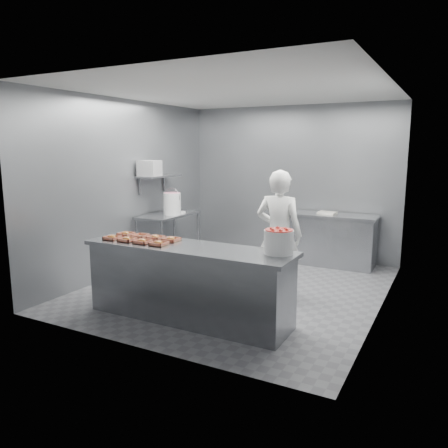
{
  "coord_description": "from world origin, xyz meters",
  "views": [
    {
      "loc": [
        2.72,
        -5.57,
        2.05
      ],
      "look_at": [
        -0.12,
        -0.2,
        0.97
      ],
      "focal_mm": 35.0,
      "sensor_mm": 36.0,
      "label": 1
    }
  ],
  "objects_px": {
    "prep_table": "(169,231)",
    "tray_7": "(171,239)",
    "service_counter": "(188,282)",
    "strawberry_tub": "(279,241)",
    "back_counter": "(332,240)",
    "glaze_bucket": "(172,203)",
    "tray_0": "(112,238)",
    "tray_6": "(156,237)",
    "tray_1": "(127,239)",
    "tray_4": "(126,234)",
    "tray_5": "(141,236)",
    "tray_3": "(159,243)",
    "tray_2": "(143,241)",
    "worker": "(279,234)",
    "appliance": "(150,168)"
  },
  "relations": [
    {
      "from": "tray_3",
      "to": "tray_7",
      "type": "relative_size",
      "value": 1.0
    },
    {
      "from": "prep_table",
      "to": "tray_7",
      "type": "bearing_deg",
      "value": -53.85
    },
    {
      "from": "tray_6",
      "to": "strawberry_tub",
      "type": "distance_m",
      "value": 1.64
    },
    {
      "from": "back_counter",
      "to": "tray_6",
      "type": "distance_m",
      "value": 3.48
    },
    {
      "from": "tray_3",
      "to": "tray_7",
      "type": "xyz_separation_m",
      "value": [
        0.0,
        0.26,
        0.0
      ]
    },
    {
      "from": "service_counter",
      "to": "strawberry_tub",
      "type": "relative_size",
      "value": 8.04
    },
    {
      "from": "service_counter",
      "to": "tray_3",
      "type": "height_order",
      "value": "tray_3"
    },
    {
      "from": "tray_0",
      "to": "worker",
      "type": "xyz_separation_m",
      "value": [
        1.7,
        1.39,
        -0.05
      ]
    },
    {
      "from": "back_counter",
      "to": "strawberry_tub",
      "type": "height_order",
      "value": "strawberry_tub"
    },
    {
      "from": "tray_7",
      "to": "glaze_bucket",
      "type": "relative_size",
      "value": 0.41
    },
    {
      "from": "tray_0",
      "to": "glaze_bucket",
      "type": "xyz_separation_m",
      "value": [
        -0.5,
        2.05,
        0.17
      ]
    },
    {
      "from": "prep_table",
      "to": "tray_2",
      "type": "relative_size",
      "value": 6.4
    },
    {
      "from": "prep_table",
      "to": "tray_7",
      "type": "height_order",
      "value": "tray_7"
    },
    {
      "from": "service_counter",
      "to": "tray_5",
      "type": "bearing_deg",
      "value": 170.77
    },
    {
      "from": "tray_2",
      "to": "back_counter",
      "type": "bearing_deg",
      "value": 66.64
    },
    {
      "from": "worker",
      "to": "tray_1",
      "type": "bearing_deg",
      "value": 40.72
    },
    {
      "from": "tray_4",
      "to": "appliance",
      "type": "bearing_deg",
      "value": 116.62
    },
    {
      "from": "tray_6",
      "to": "tray_1",
      "type": "bearing_deg",
      "value": -132.84
    },
    {
      "from": "tray_1",
      "to": "glaze_bucket",
      "type": "xyz_separation_m",
      "value": [
        -0.74,
        2.05,
        0.17
      ]
    },
    {
      "from": "prep_table",
      "to": "tray_5",
      "type": "xyz_separation_m",
      "value": [
        0.85,
        -1.82,
        0.33
      ]
    },
    {
      "from": "tray_1",
      "to": "back_counter",
      "type": "bearing_deg",
      "value": 63.3
    },
    {
      "from": "tray_3",
      "to": "strawberry_tub",
      "type": "relative_size",
      "value": 0.58
    },
    {
      "from": "strawberry_tub",
      "to": "tray_2",
      "type": "bearing_deg",
      "value": -170.33
    },
    {
      "from": "tray_4",
      "to": "strawberry_tub",
      "type": "relative_size",
      "value": 0.58
    },
    {
      "from": "tray_4",
      "to": "tray_0",
      "type": "bearing_deg",
      "value": -90.0
    },
    {
      "from": "tray_2",
      "to": "tray_6",
      "type": "distance_m",
      "value": 0.26
    },
    {
      "from": "tray_0",
      "to": "tray_6",
      "type": "height_order",
      "value": "same"
    },
    {
      "from": "back_counter",
      "to": "worker",
      "type": "xyz_separation_m",
      "value": [
        -0.24,
        -1.99,
        0.42
      ]
    },
    {
      "from": "back_counter",
      "to": "glaze_bucket",
      "type": "height_order",
      "value": "glaze_bucket"
    },
    {
      "from": "service_counter",
      "to": "back_counter",
      "type": "xyz_separation_m",
      "value": [
        0.9,
        3.25,
        -0.0
      ]
    },
    {
      "from": "tray_1",
      "to": "tray_3",
      "type": "relative_size",
      "value": 1.0
    },
    {
      "from": "back_counter",
      "to": "tray_7",
      "type": "xyz_separation_m",
      "value": [
        -1.22,
        -3.12,
        0.47
      ]
    },
    {
      "from": "tray_4",
      "to": "tray_5",
      "type": "bearing_deg",
      "value": 0.0
    },
    {
      "from": "service_counter",
      "to": "tray_4",
      "type": "bearing_deg",
      "value": 172.9
    },
    {
      "from": "tray_2",
      "to": "strawberry_tub",
      "type": "bearing_deg",
      "value": 9.67
    },
    {
      "from": "glaze_bucket",
      "to": "strawberry_tub",
      "type": "bearing_deg",
      "value": -34.04
    },
    {
      "from": "tray_3",
      "to": "worker",
      "type": "relative_size",
      "value": 0.11
    },
    {
      "from": "tray_0",
      "to": "glaze_bucket",
      "type": "height_order",
      "value": "glaze_bucket"
    },
    {
      "from": "tray_3",
      "to": "tray_4",
      "type": "height_order",
      "value": "same"
    },
    {
      "from": "tray_0",
      "to": "tray_5",
      "type": "distance_m",
      "value": 0.36
    },
    {
      "from": "tray_2",
      "to": "service_counter",
      "type": "bearing_deg",
      "value": 13.01
    },
    {
      "from": "tray_0",
      "to": "tray_3",
      "type": "distance_m",
      "value": 0.72
    },
    {
      "from": "tray_4",
      "to": "glaze_bucket",
      "type": "relative_size",
      "value": 0.41
    },
    {
      "from": "prep_table",
      "to": "worker",
      "type": "xyz_separation_m",
      "value": [
        2.31,
        -0.69,
        0.28
      ]
    },
    {
      "from": "tray_1",
      "to": "strawberry_tub",
      "type": "height_order",
      "value": "strawberry_tub"
    },
    {
      "from": "tray_6",
      "to": "tray_7",
      "type": "distance_m",
      "value": 0.24
    },
    {
      "from": "service_counter",
      "to": "tray_7",
      "type": "relative_size",
      "value": 13.88
    },
    {
      "from": "tray_3",
      "to": "strawberry_tub",
      "type": "height_order",
      "value": "strawberry_tub"
    },
    {
      "from": "prep_table",
      "to": "tray_2",
      "type": "height_order",
      "value": "tray_2"
    },
    {
      "from": "back_counter",
      "to": "tray_1",
      "type": "distance_m",
      "value": 3.81
    }
  ]
}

